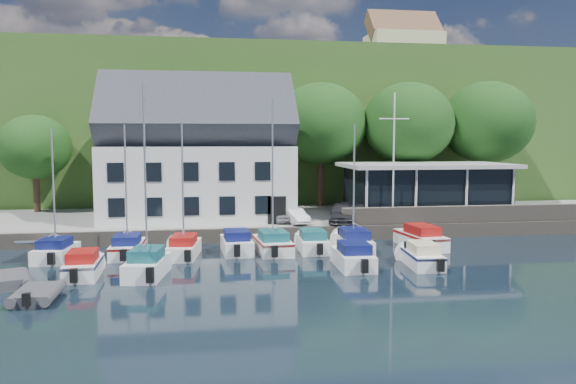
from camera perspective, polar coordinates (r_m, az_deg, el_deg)
name	(u,v)px	position (r m, az deg, el deg)	size (l,w,h in m)	color
ground	(339,281)	(28.38, 5.24, -8.97)	(180.00, 180.00, 0.00)	black
quay	(287,221)	(45.16, -0.07, -2.93)	(60.00, 13.00, 1.00)	gray
quay_face	(301,234)	(38.82, 1.35, -4.30)	(60.00, 0.30, 1.00)	#655C51
hillside	(245,133)	(88.94, -4.36, 5.99)	(160.00, 75.00, 16.00)	#335620
field_patch	(288,86)	(98.21, 0.00, 10.71)	(50.00, 30.00, 0.30)	#4F5E2F
farmhouse	(403,48)	(84.75, 11.61, 14.15)	(10.40, 7.00, 8.20)	beige
harbor_building	(198,161)	(43.22, -9.11, 3.09)	(14.40, 8.20, 8.70)	silver
club_pavilion	(425,189)	(46.36, 13.78, 0.31)	(13.20, 7.20, 4.10)	black
seawall	(463,214)	(42.74, 17.32, -2.16)	(18.00, 0.50, 1.20)	#655C51
gangway	(42,254)	(37.69, -23.75, -5.82)	(1.20, 6.00, 1.40)	#BDBDC1
car_silver	(281,214)	(41.04, -0.67, -2.28)	(1.31, 3.26, 1.11)	silver
car_white	(295,216)	(40.32, 0.70, -2.43)	(1.16, 3.31, 1.09)	silver
car_dgrey	(342,213)	(41.05, 5.48, -2.17)	(1.82, 4.47, 1.30)	#28292D
car_blue	(379,212)	(42.60, 9.26, -2.01)	(1.39, 3.51, 1.20)	#2E4B8E
flagpole	(394,158)	(41.53, 10.68, 3.44)	(2.25, 0.20, 9.38)	silver
tree_0	(36,164)	(50.86, -24.26, 2.65)	(5.88, 5.88, 8.04)	#143810
tree_1	(151,148)	(49.56, -13.78, 4.40)	(7.77, 7.77, 10.62)	#143810
tree_2	(233,142)	(48.28, -5.56, 5.09)	(8.49, 8.49, 11.61)	#143810
tree_3	(321,145)	(50.38, 3.38, 4.81)	(8.09, 8.09, 11.06)	#143810
tree_4	(408,145)	(51.35, 12.10, 4.73)	(8.12, 8.12, 11.09)	#143810
tree_5	(487,143)	(54.46, 19.52, 4.67)	(8.25, 8.25, 11.28)	#143810
boat_r1_0	(54,190)	(34.92, -22.72, 0.19)	(1.98, 4.90, 8.24)	white
boat_r1_1	(126,189)	(34.78, -16.13, 0.34)	(1.90, 5.59, 8.20)	white
boat_r1_2	(183,189)	(33.87, -10.64, 0.33)	(1.76, 5.80, 8.19)	white
boat_r1_3	(237,241)	(35.01, -5.25, -5.00)	(1.90, 5.34, 1.46)	white
boat_r1_4	(273,184)	(34.51, -1.57, 0.82)	(2.07, 5.88, 8.56)	white
boat_r1_5	(312,240)	(35.55, 2.47, -4.90)	(1.89, 5.46, 1.37)	white
boat_r1_6	(354,181)	(35.18, 6.72, 1.12)	(2.02, 6.38, 8.87)	white
boat_r1_7	(420,236)	(37.62, 13.31, -4.37)	(1.90, 6.49, 1.50)	white
boat_r2_0	(84,263)	(30.80, -20.06, -6.82)	(1.75, 5.05, 1.39)	white
boat_r2_1	(145,186)	(29.26, -14.29, 0.59)	(1.88, 5.52, 9.33)	white
boat_r2_3	(353,254)	(31.18, 6.61, -6.33)	(1.96, 5.43, 1.43)	white
boat_r2_4	(422,254)	(32.19, 13.42, -6.15)	(1.76, 5.51, 1.35)	white
dinghy_0	(10,278)	(30.46, -26.39, -7.79)	(1.94, 3.24, 0.76)	#3C3B40
dinghy_1	(37,292)	(27.16, -24.13, -9.29)	(1.89, 3.15, 0.74)	#3C3B40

